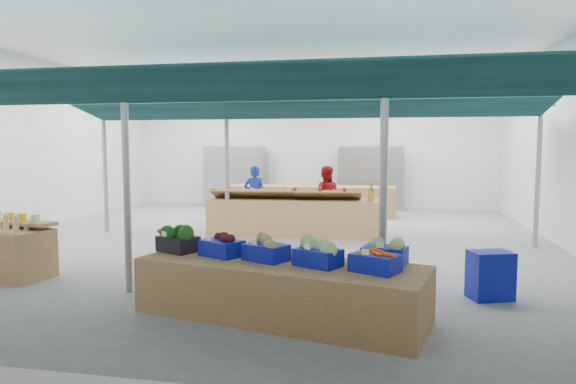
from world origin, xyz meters
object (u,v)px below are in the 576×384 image
veg_counter (281,289)px  crate_stack (490,275)px  bottle_shelf (2,249)px  vendor_left (255,196)px  vendor_right (325,197)px  fruit_counter (293,217)px

veg_counter → crate_stack: veg_counter is taller
bottle_shelf → crate_stack: bottle_shelf is taller
veg_counter → vendor_left: bearing=120.6°
crate_stack → vendor_right: (-2.89, 5.40, 0.45)m
veg_counter → vendor_right: vendor_right is taller
fruit_counter → crate_stack: 5.54m
vendor_right → crate_stack: bearing=115.6°
crate_stack → bottle_shelf: bearing=-178.7°
vendor_right → bottle_shelf: bearing=48.8°
fruit_counter → bottle_shelf: bearing=-133.4°
fruit_counter → crate_stack: bearing=-53.5°
veg_counter → vendor_left: 6.98m
bottle_shelf → veg_counter: 4.87m
bottle_shelf → vendor_right: 7.15m
veg_counter → fruit_counter: size_ratio=0.89×
veg_counter → vendor_right: bearing=105.7°
vendor_left → vendor_right: 1.80m
veg_counter → bottle_shelf: bearing=-179.6°
vendor_left → vendor_right: (1.80, 0.00, 0.00)m
crate_stack → vendor_left: (-4.69, 5.40, 0.45)m
veg_counter → crate_stack: bearing=38.9°
fruit_counter → crate_stack: fruit_counter is taller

